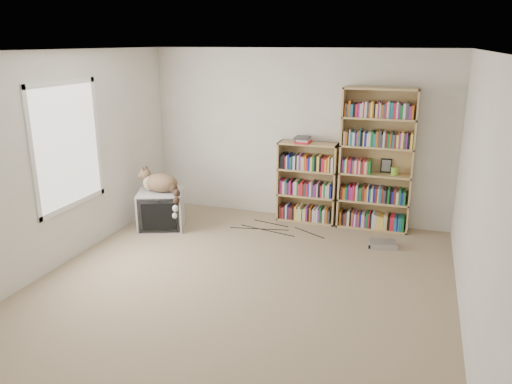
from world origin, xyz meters
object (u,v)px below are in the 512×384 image
(crt_tv, at_px, (161,210))
(cat, at_px, (163,186))
(bookcase_short, at_px, (307,185))
(dvd_player, at_px, (383,244))
(bookcase_tall, at_px, (376,164))

(crt_tv, height_order, cat, cat)
(bookcase_short, xyz_separation_m, dvd_player, (1.18, -0.70, -0.50))
(cat, relative_size, bookcase_short, 0.62)
(bookcase_tall, xyz_separation_m, bookcase_short, (-0.97, -0.00, -0.40))
(crt_tv, height_order, bookcase_short, bookcase_short)
(bookcase_tall, relative_size, bookcase_short, 1.68)
(cat, xyz_separation_m, dvd_player, (3.03, 0.31, -0.60))
(bookcase_tall, distance_m, bookcase_short, 1.05)
(crt_tv, distance_m, bookcase_tall, 3.12)
(cat, distance_m, bookcase_tall, 3.01)
(cat, xyz_separation_m, bookcase_tall, (2.81, 1.01, 0.30))
(bookcase_tall, bearing_deg, cat, -160.29)
(bookcase_tall, xyz_separation_m, dvd_player, (0.21, -0.70, -0.90))
(bookcase_tall, bearing_deg, bookcase_short, -179.97)
(crt_tv, xyz_separation_m, cat, (0.07, -0.04, 0.37))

